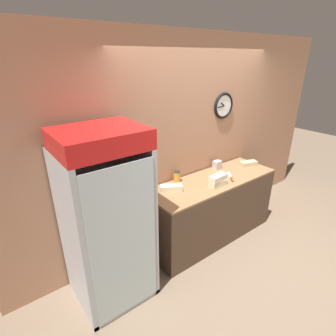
{
  "coord_description": "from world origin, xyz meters",
  "views": [
    {
      "loc": [
        -2.38,
        -1.27,
        2.41
      ],
      "look_at": [
        -0.77,
        0.85,
        1.27
      ],
      "focal_mm": 28.0,
      "sensor_mm": 36.0,
      "label": 1
    }
  ],
  "objects_px": {
    "beverage_cooler": "(104,210)",
    "condiment_jar": "(177,177)",
    "sandwich_stack_bottom": "(218,183)",
    "chefs_knife": "(231,178)",
    "napkin_dispenser": "(217,165)",
    "sandwich_stack_middle": "(218,178)",
    "sandwich_flat_left": "(248,164)",
    "sandwich_flat_right": "(171,188)"
  },
  "relations": [
    {
      "from": "sandwich_stack_bottom",
      "to": "sandwich_stack_middle",
      "type": "relative_size",
      "value": 0.98
    },
    {
      "from": "condiment_jar",
      "to": "napkin_dispenser",
      "type": "height_order",
      "value": "condiment_jar"
    },
    {
      "from": "beverage_cooler",
      "to": "chefs_knife",
      "type": "height_order",
      "value": "beverage_cooler"
    },
    {
      "from": "beverage_cooler",
      "to": "sandwich_flat_left",
      "type": "relative_size",
      "value": 6.69
    },
    {
      "from": "beverage_cooler",
      "to": "sandwich_stack_bottom",
      "type": "distance_m",
      "value": 1.47
    },
    {
      "from": "sandwich_flat_left",
      "to": "sandwich_flat_right",
      "type": "height_order",
      "value": "sandwich_flat_right"
    },
    {
      "from": "sandwich_stack_bottom",
      "to": "napkin_dispenser",
      "type": "relative_size",
      "value": 2.03
    },
    {
      "from": "chefs_knife",
      "to": "napkin_dispenser",
      "type": "distance_m",
      "value": 0.36
    },
    {
      "from": "sandwich_stack_middle",
      "to": "chefs_knife",
      "type": "bearing_deg",
      "value": 6.95
    },
    {
      "from": "sandwich_stack_middle",
      "to": "sandwich_flat_right",
      "type": "relative_size",
      "value": 0.88
    },
    {
      "from": "sandwich_stack_bottom",
      "to": "chefs_knife",
      "type": "height_order",
      "value": "sandwich_stack_bottom"
    },
    {
      "from": "sandwich_flat_right",
      "to": "condiment_jar",
      "type": "height_order",
      "value": "condiment_jar"
    },
    {
      "from": "sandwich_flat_left",
      "to": "napkin_dispenser",
      "type": "bearing_deg",
      "value": 155.61
    },
    {
      "from": "sandwich_flat_right",
      "to": "napkin_dispenser",
      "type": "bearing_deg",
      "value": 8.14
    },
    {
      "from": "sandwich_stack_middle",
      "to": "sandwich_flat_right",
      "type": "bearing_deg",
      "value": 155.7
    },
    {
      "from": "beverage_cooler",
      "to": "chefs_knife",
      "type": "xyz_separation_m",
      "value": [
        1.77,
        -0.13,
        -0.11
      ]
    },
    {
      "from": "sandwich_stack_bottom",
      "to": "chefs_knife",
      "type": "distance_m",
      "value": 0.31
    },
    {
      "from": "chefs_knife",
      "to": "condiment_jar",
      "type": "relative_size",
      "value": 1.82
    },
    {
      "from": "sandwich_flat_right",
      "to": "condiment_jar",
      "type": "bearing_deg",
      "value": 36.06
    },
    {
      "from": "beverage_cooler",
      "to": "sandwich_stack_bottom",
      "type": "xyz_separation_m",
      "value": [
        1.46,
        -0.17,
        -0.08
      ]
    },
    {
      "from": "beverage_cooler",
      "to": "chefs_knife",
      "type": "distance_m",
      "value": 1.77
    },
    {
      "from": "sandwich_flat_right",
      "to": "chefs_knife",
      "type": "height_order",
      "value": "sandwich_flat_right"
    },
    {
      "from": "beverage_cooler",
      "to": "napkin_dispenser",
      "type": "distance_m",
      "value": 1.87
    },
    {
      "from": "sandwich_stack_middle",
      "to": "condiment_jar",
      "type": "distance_m",
      "value": 0.53
    },
    {
      "from": "condiment_jar",
      "to": "sandwich_stack_bottom",
      "type": "bearing_deg",
      "value": -50.75
    },
    {
      "from": "sandwich_stack_middle",
      "to": "sandwich_flat_right",
      "type": "distance_m",
      "value": 0.61
    },
    {
      "from": "beverage_cooler",
      "to": "condiment_jar",
      "type": "xyz_separation_m",
      "value": [
        1.13,
        0.24,
        -0.05
      ]
    },
    {
      "from": "beverage_cooler",
      "to": "condiment_jar",
      "type": "relative_size",
      "value": 12.61
    },
    {
      "from": "sandwich_stack_bottom",
      "to": "napkin_dispenser",
      "type": "xyz_separation_m",
      "value": [
        0.4,
        0.38,
        0.02
      ]
    },
    {
      "from": "sandwich_stack_middle",
      "to": "napkin_dispenser",
      "type": "height_order",
      "value": "sandwich_stack_middle"
    },
    {
      "from": "sandwich_stack_bottom",
      "to": "chefs_knife",
      "type": "xyz_separation_m",
      "value": [
        0.31,
        0.04,
        -0.03
      ]
    },
    {
      "from": "beverage_cooler",
      "to": "sandwich_stack_middle",
      "type": "distance_m",
      "value": 1.47
    },
    {
      "from": "chefs_knife",
      "to": "condiment_jar",
      "type": "xyz_separation_m",
      "value": [
        -0.64,
        0.37,
        0.06
      ]
    },
    {
      "from": "sandwich_stack_bottom",
      "to": "sandwich_flat_right",
      "type": "height_order",
      "value": "sandwich_flat_right"
    },
    {
      "from": "sandwich_stack_middle",
      "to": "condiment_jar",
      "type": "xyz_separation_m",
      "value": [
        -0.33,
        0.41,
        -0.04
      ]
    },
    {
      "from": "sandwich_flat_left",
      "to": "chefs_knife",
      "type": "distance_m",
      "value": 0.57
    },
    {
      "from": "sandwich_stack_bottom",
      "to": "sandwich_stack_middle",
      "type": "bearing_deg",
      "value": 0.0
    },
    {
      "from": "beverage_cooler",
      "to": "condiment_jar",
      "type": "distance_m",
      "value": 1.15
    },
    {
      "from": "sandwich_stack_middle",
      "to": "condiment_jar",
      "type": "height_order",
      "value": "sandwich_stack_middle"
    },
    {
      "from": "sandwich_flat_left",
      "to": "sandwich_flat_right",
      "type": "xyz_separation_m",
      "value": [
        -1.41,
        0.07,
        0.0
      ]
    },
    {
      "from": "beverage_cooler",
      "to": "chefs_knife",
      "type": "relative_size",
      "value": 6.95
    },
    {
      "from": "beverage_cooler",
      "to": "sandwich_flat_left",
      "type": "distance_m",
      "value": 2.32
    }
  ]
}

